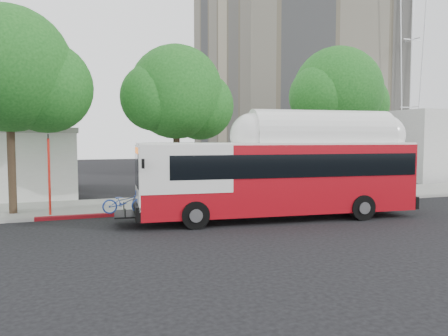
% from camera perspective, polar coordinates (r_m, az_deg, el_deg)
% --- Properties ---
extents(ground, '(120.00, 120.00, 0.00)m').
position_cam_1_polar(ground, '(18.57, 1.37, -7.47)').
color(ground, black).
rests_on(ground, ground).
extents(sidewalk, '(60.00, 5.00, 0.15)m').
position_cam_1_polar(sidewalk, '(24.63, -4.18, -4.45)').
color(sidewalk, gray).
rests_on(sidewalk, ground).
extents(curb_strip, '(60.00, 0.30, 0.15)m').
position_cam_1_polar(curb_strip, '(22.17, -2.33, -5.39)').
color(curb_strip, gray).
rests_on(curb_strip, ground).
extents(red_curb_segment, '(10.00, 0.32, 0.16)m').
position_cam_1_polar(red_curb_segment, '(21.47, -10.02, -5.75)').
color(red_curb_segment, maroon).
rests_on(red_curb_segment, ground).
extents(street_tree_left, '(6.67, 5.80, 9.74)m').
position_cam_1_polar(street_tree_left, '(22.77, -25.09, 10.98)').
color(street_tree_left, '#2D2116').
rests_on(street_tree_left, ground).
extents(street_tree_mid, '(5.75, 5.00, 8.62)m').
position_cam_1_polar(street_tree_mid, '(23.89, -5.35, 9.30)').
color(street_tree_mid, '#2D2116').
rests_on(street_tree_mid, ground).
extents(street_tree_right, '(6.21, 5.40, 9.18)m').
position_cam_1_polar(street_tree_right, '(28.02, 15.29, 9.11)').
color(street_tree_right, '#2D2116').
rests_on(street_tree_right, ground).
extents(apartment_tower, '(18.00, 18.00, 37.00)m').
position_cam_1_polar(apartment_tower, '(53.12, 8.88, 19.15)').
color(apartment_tower, tan).
rests_on(apartment_tower, ground).
extents(transit_bus, '(13.61, 3.93, 3.97)m').
position_cam_1_polar(transit_bus, '(19.91, 7.35, -1.32)').
color(transit_bus, '#A60B15').
rests_on(transit_bus, ground).
extents(signal_pole, '(0.11, 0.36, 3.85)m').
position_cam_1_polar(signal_pole, '(21.49, -21.87, -0.86)').
color(signal_pole, red).
rests_on(signal_pole, ground).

